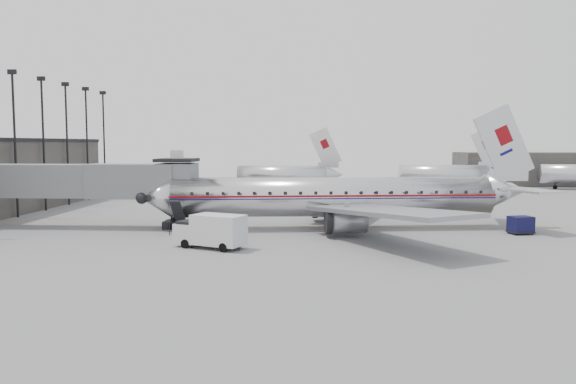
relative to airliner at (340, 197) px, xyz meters
name	(u,v)px	position (x,y,z in m)	size (l,w,h in m)	color
ground	(272,236)	(-5.87, -4.41, -2.87)	(160.00, 160.00, 0.00)	slate
hangar	(541,169)	(39.13, 55.59, 0.13)	(30.00, 12.00, 6.00)	#33312F
apron_line	(309,225)	(-2.87, 1.59, -2.86)	(0.15, 60.00, 0.01)	gold
jet_bridge	(94,182)	(-22.53, -0.74, 1.31)	(21.00, 6.20, 7.10)	slate
floodlight_masts	(30,137)	(-33.37, 8.59, 5.50)	(0.90, 42.25, 15.25)	black
distant_aircraft_near	(283,175)	(-7.66, 37.59, -0.13)	(16.39, 3.20, 10.26)	silver
distant_aircraft_mid	(444,174)	(18.34, 41.59, -0.13)	(16.39, 3.20, 10.26)	silver
airliner	(340,197)	(0.00, 0.00, 0.00)	(35.98, 33.16, 11.40)	silver
service_van	(211,230)	(-9.89, -10.24, -1.55)	(5.71, 4.00, 2.51)	silver
baggage_cart_navy	(521,225)	(15.26, -2.41, -2.06)	(2.27, 1.96, 1.52)	black
ramp_worker	(235,232)	(-8.38, -8.52, -1.91)	(0.70, 0.46, 1.92)	#C1D519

